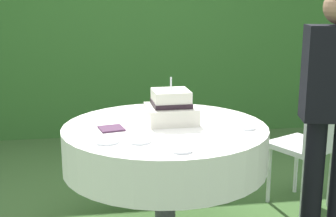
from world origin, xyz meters
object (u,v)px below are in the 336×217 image
at_px(wedding_cake, 171,108).
at_px(serving_plate_near, 247,128).
at_px(standing_person, 333,107).
at_px(cake_table, 165,147).
at_px(garden_chair, 311,139).
at_px(serving_plate_left, 140,141).
at_px(napkin_stack, 111,128).
at_px(serving_plate_far, 107,141).
at_px(serving_plate_right, 182,150).

distance_m(wedding_cake, serving_plate_near, 0.50).
bearing_deg(standing_person, cake_table, 162.53).
distance_m(serving_plate_near, standing_person, 0.51).
height_order(cake_table, garden_chair, garden_chair).
bearing_deg(serving_plate_near, cake_table, 163.97).
relative_size(serving_plate_left, napkin_stack, 0.88).
bearing_deg(serving_plate_far, cake_table, 37.98).
bearing_deg(serving_plate_left, garden_chair, 24.69).
xyz_separation_m(napkin_stack, standing_person, (1.28, -0.27, 0.15)).
relative_size(serving_plate_far, garden_chair, 0.16).
bearing_deg(wedding_cake, serving_plate_right, -93.89).
bearing_deg(serving_plate_near, serving_plate_far, -170.27).
height_order(serving_plate_right, standing_person, standing_person).
xyz_separation_m(cake_table, serving_plate_far, (-0.37, -0.29, 0.14)).
bearing_deg(cake_table, napkin_stack, -174.89).
height_order(wedding_cake, napkin_stack, wedding_cake).
distance_m(cake_table, serving_plate_near, 0.53).
xyz_separation_m(wedding_cake, serving_plate_near, (0.43, -0.23, -0.09)).
xyz_separation_m(serving_plate_far, serving_plate_left, (0.18, -0.03, 0.00)).
bearing_deg(serving_plate_right, cake_table, 91.65).
xyz_separation_m(serving_plate_right, garden_chair, (1.11, 0.79, -0.24)).
height_order(cake_table, wedding_cake, wedding_cake).
bearing_deg(serving_plate_right, standing_person, 12.28).
relative_size(wedding_cake, serving_plate_far, 2.31).
bearing_deg(serving_plate_right, wedding_cake, 86.11).
xyz_separation_m(serving_plate_right, standing_person, (0.93, 0.20, 0.15)).
bearing_deg(napkin_stack, cake_table, 5.11).
bearing_deg(cake_table, serving_plate_right, -88.35).
relative_size(serving_plate_near, serving_plate_right, 0.89).
xyz_separation_m(serving_plate_left, serving_plate_right, (0.20, -0.19, 0.00)).
xyz_separation_m(cake_table, napkin_stack, (-0.33, -0.03, 0.14)).
relative_size(serving_plate_right, garden_chair, 0.13).
bearing_deg(serving_plate_left, cake_table, 58.98).
distance_m(serving_plate_far, napkin_stack, 0.26).
distance_m(garden_chair, standing_person, 0.73).
bearing_deg(serving_plate_left, wedding_cake, 59.01).
xyz_separation_m(serving_plate_near, napkin_stack, (-0.82, 0.11, -0.00)).
distance_m(napkin_stack, standing_person, 1.32).
relative_size(serving_plate_left, garden_chair, 0.14).
distance_m(cake_table, serving_plate_left, 0.39).
height_order(wedding_cake, garden_chair, wedding_cake).
bearing_deg(wedding_cake, napkin_stack, -162.64).
distance_m(cake_table, standing_person, 1.04).
bearing_deg(cake_table, wedding_cake, 59.09).
relative_size(wedding_cake, serving_plate_near, 3.15).
bearing_deg(serving_plate_left, serving_plate_far, 172.03).
xyz_separation_m(serving_plate_far, standing_person, (1.32, -0.01, 0.15)).
xyz_separation_m(napkin_stack, garden_chair, (1.46, 0.32, -0.24)).
height_order(serving_plate_right, garden_chair, garden_chair).
distance_m(serving_plate_near, serving_plate_right, 0.60).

